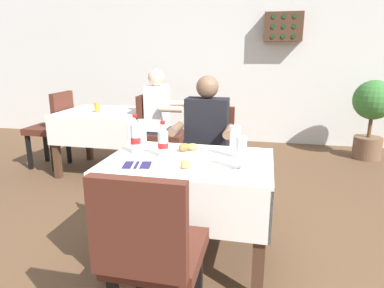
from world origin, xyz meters
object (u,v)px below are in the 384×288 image
object	(u,v)px
main_dining_table	(189,185)
background_table_tumbler	(97,108)
beer_glass_right	(142,132)
background_dining_table	(104,126)
plate_far_diner	(188,149)
cola_bottle_secondary	(136,136)
background_patron	(162,117)
beer_glass_middle	(241,153)
seated_diner_far	(206,141)
napkin_cutlery_set	(137,165)
wall_bottle_rack	(283,27)
chair_near_camera_side	(152,250)
chair_far_diner_seat	(208,155)
plate_near_camera	(183,166)
background_chair_left	(53,125)
background_chair_right	(158,130)
potted_plant_corner	(372,111)
cola_bottle_primary	(163,141)
beer_glass_left	(235,141)

from	to	relation	value
main_dining_table	background_table_tumbler	size ratio (longest dim) A/B	10.01
beer_glass_right	background_dining_table	distance (m)	1.78
plate_far_diner	cola_bottle_secondary	world-z (taller)	cola_bottle_secondary
main_dining_table	background_patron	size ratio (longest dim) A/B	0.87
beer_glass_middle	cola_bottle_secondary	size ratio (longest dim) A/B	0.75
seated_diner_far	napkin_cutlery_set	distance (m)	0.91
wall_bottle_rack	cola_bottle_secondary	bearing A→B (deg)	-107.76
background_table_tumbler	chair_near_camera_side	bearing A→B (deg)	-57.95
beer_glass_middle	chair_far_diner_seat	bearing A→B (deg)	111.00
napkin_cutlery_set	background_patron	xyz separation A→B (m)	(-0.41, 1.85, -0.05)
plate_near_camera	background_chair_left	distance (m)	2.84
wall_bottle_rack	background_chair_left	bearing A→B (deg)	-148.10
main_dining_table	chair_near_camera_side	xyz separation A→B (m)	(0.00, -0.78, -0.02)
main_dining_table	beer_glass_right	distance (m)	0.56
main_dining_table	chair_near_camera_side	world-z (taller)	chair_near_camera_side
background_patron	wall_bottle_rack	distance (m)	2.48
chair_near_camera_side	wall_bottle_rack	world-z (taller)	wall_bottle_rack
cola_bottle_secondary	background_dining_table	world-z (taller)	cola_bottle_secondary
napkin_cutlery_set	background_chair_right	bearing A→B (deg)	103.96
cola_bottle_secondary	potted_plant_corner	bearing A→B (deg)	50.97
seated_diner_far	cola_bottle_primary	xyz separation A→B (m)	(-0.18, -0.64, 0.15)
plate_near_camera	beer_glass_middle	size ratio (longest dim) A/B	1.20
beer_glass_left	cola_bottle_secondary	xyz separation A→B (m)	(-0.69, -0.05, 0.01)
potted_plant_corner	beer_glass_left	bearing A→B (deg)	-120.02
plate_near_camera	beer_glass_right	world-z (taller)	beer_glass_right
background_chair_left	cola_bottle_primary	bearing A→B (deg)	-39.61
beer_glass_left	beer_glass_right	distance (m)	0.71
background_dining_table	background_chair_right	size ratio (longest dim) A/B	1.01
plate_near_camera	beer_glass_right	size ratio (longest dim) A/B	1.20
plate_far_diner	background_table_tumbler	world-z (taller)	background_table_tumbler
background_chair_right	background_patron	distance (m)	0.16
cola_bottle_primary	background_chair_right	bearing A→B (deg)	109.13
cola_bottle_secondary	plate_near_camera	bearing A→B (deg)	-32.83
beer_glass_right	napkin_cutlery_set	bearing A→B (deg)	-74.13
background_chair_right	plate_far_diner	bearing A→B (deg)	-64.74
seated_diner_far	background_dining_table	distance (m)	1.75
beer_glass_middle	beer_glass_right	bearing A→B (deg)	154.25
seated_diner_far	cola_bottle_primary	bearing A→B (deg)	-105.86
plate_far_diner	beer_glass_middle	size ratio (longest dim) A/B	1.19
plate_far_diner	background_chair_left	bearing A→B (deg)	144.57
beer_glass_middle	napkin_cutlery_set	distance (m)	0.65
background_patron	background_chair_left	bearing A→B (deg)	180.00
napkin_cutlery_set	background_chair_left	bearing A→B (deg)	135.12
main_dining_table	potted_plant_corner	distance (m)	3.48
plate_near_camera	background_patron	xyz separation A→B (m)	(-0.70, 1.85, -0.06)
main_dining_table	plate_near_camera	bearing A→B (deg)	-88.84
background_chair_left	plate_near_camera	bearing A→B (deg)	-40.62
cola_bottle_primary	chair_far_diner_seat	bearing A→B (deg)	75.98
main_dining_table	background_chair_right	bearing A→B (deg)	114.35
main_dining_table	seated_diner_far	distance (m)	0.69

